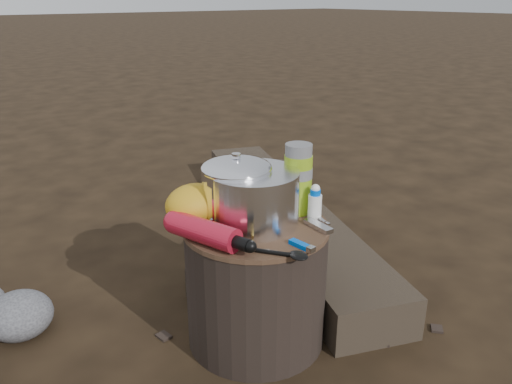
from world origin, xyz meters
TOP-DOWN VIEW (x-y plane):
  - ground at (0.00, 0.00)m, footprint 60.00×60.00m
  - stump at (0.00, 0.00)m, footprint 0.41×0.41m
  - log_main at (0.57, 0.53)m, footprint 0.90×1.71m
  - log_small at (0.52, 0.67)m, footprint 1.14×1.05m
  - foil_windscreen at (0.00, 0.02)m, footprint 0.26×0.26m
  - camping_pot at (-0.03, 0.05)m, footprint 0.19×0.19m
  - fuel_bottle at (-0.17, -0.00)m, footprint 0.14×0.28m
  - thermos at (0.16, 0.00)m, footprint 0.08×0.08m
  - travel_mug at (0.09, 0.15)m, footprint 0.09×0.09m
  - stuff_sack at (-0.13, 0.12)m, footprint 0.17×0.14m
  - food_pouch at (0.02, 0.17)m, footprint 0.10×0.05m
  - lighter at (0.01, -0.17)m, footprint 0.03×0.08m
  - multitool at (0.12, -0.12)m, footprint 0.03×0.10m
  - pot_grabber at (0.16, -0.06)m, footprint 0.05×0.13m
  - spork at (-0.08, -0.15)m, footprint 0.13×0.16m
  - squeeze_bottle at (0.16, -0.07)m, footprint 0.04×0.04m

SIDE VIEW (x-z plane):
  - ground at x=0.00m, z-range 0.00..0.00m
  - log_small at x=0.52m, z-range 0.00..0.11m
  - log_main at x=0.57m, z-range 0.00..0.15m
  - stump at x=0.00m, z-range 0.00..0.38m
  - pot_grabber at x=0.16m, z-range 0.38..0.39m
  - spork at x=-0.08m, z-range 0.38..0.39m
  - multitool at x=0.12m, z-range 0.38..0.39m
  - lighter at x=0.01m, z-range 0.38..0.39m
  - fuel_bottle at x=-0.17m, z-range 0.38..0.45m
  - squeeze_bottle at x=0.16m, z-range 0.38..0.47m
  - stuff_sack at x=-0.13m, z-range 0.38..0.50m
  - food_pouch at x=0.02m, z-range 0.38..0.50m
  - travel_mug at x=0.09m, z-range 0.38..0.51m
  - foil_windscreen at x=0.00m, z-range 0.38..0.53m
  - camping_pot at x=-0.03m, z-range 0.38..0.57m
  - thermos at x=0.16m, z-range 0.38..0.59m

